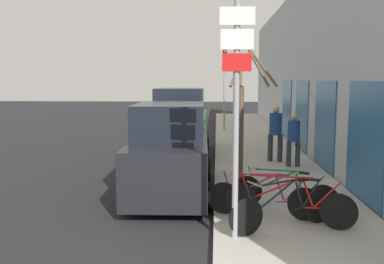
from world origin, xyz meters
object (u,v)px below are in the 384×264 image
(signpost, at_px, (236,107))
(parked_car_0, at_px, (170,153))
(bicycle_3, at_px, (284,192))
(pedestrian_near, at_px, (276,129))
(bicycle_2, at_px, (263,198))
(parked_car_1, at_px, (180,125))
(bicycle_1, at_px, (288,202))
(bicycle_0, at_px, (284,208))
(pedestrian_far, at_px, (294,136))
(street_tree, at_px, (242,118))
(traffic_light, at_px, (225,75))

(signpost, relative_size, parked_car_0, 0.86)
(bicycle_3, bearing_deg, pedestrian_near, 19.89)
(bicycle_2, distance_m, parked_car_1, 7.92)
(bicycle_1, xyz_separation_m, parked_car_1, (-2.65, 7.90, 0.58))
(parked_car_1, bearing_deg, bicycle_3, -69.69)
(parked_car_1, bearing_deg, parked_car_0, -88.26)
(bicycle_0, height_order, pedestrian_far, pedestrian_far)
(bicycle_3, xyz_separation_m, parked_car_0, (-2.49, 1.67, 0.49))
(pedestrian_near, height_order, street_tree, street_tree)
(bicycle_3, xyz_separation_m, traffic_light, (-0.98, 13.61, 2.52))
(signpost, xyz_separation_m, parked_car_1, (-1.64, 8.71, -1.23))
(pedestrian_far, bearing_deg, bicycle_0, -107.58)
(bicycle_2, bearing_deg, signpost, 164.55)
(bicycle_3, bearing_deg, pedestrian_far, 13.39)
(signpost, height_order, bicycle_1, signpost)
(parked_car_0, relative_size, street_tree, 1.24)
(bicycle_1, relative_size, traffic_light, 0.51)
(bicycle_2, bearing_deg, parked_car_0, 55.23)
(bicycle_1, distance_m, parked_car_1, 8.35)
(bicycle_2, bearing_deg, bicycle_3, -32.67)
(bicycle_2, relative_size, pedestrian_far, 1.32)
(signpost, distance_m, pedestrian_near, 7.15)
(pedestrian_far, bearing_deg, traffic_light, 95.86)
(signpost, distance_m, bicycle_0, 2.08)
(pedestrian_far, bearing_deg, bicycle_3, -108.30)
(bicycle_3, relative_size, parked_car_1, 0.43)
(bicycle_0, bearing_deg, street_tree, -17.55)
(traffic_light, bearing_deg, parked_car_0, -97.20)
(bicycle_0, relative_size, street_tree, 0.54)
(bicycle_1, bearing_deg, signpost, 149.82)
(bicycle_1, height_order, pedestrian_far, pedestrian_far)
(signpost, relative_size, bicycle_1, 1.70)
(parked_car_0, bearing_deg, pedestrian_near, 48.25)
(bicycle_3, distance_m, pedestrian_far, 4.61)
(bicycle_0, bearing_deg, bicycle_2, -3.84)
(parked_car_1, distance_m, pedestrian_far, 4.52)
(bicycle_1, xyz_separation_m, bicycle_3, (0.06, 0.80, -0.02))
(signpost, distance_m, pedestrian_far, 6.53)
(parked_car_0, distance_m, street_tree, 1.95)
(bicycle_0, bearing_deg, bicycle_1, -47.05)
(bicycle_2, xyz_separation_m, parked_car_1, (-2.24, 7.58, 0.59))
(pedestrian_far, bearing_deg, signpost, -114.56)
(street_tree, bearing_deg, parked_car_0, -173.47)
(pedestrian_near, bearing_deg, parked_car_1, -16.12)
(traffic_light, bearing_deg, pedestrian_far, -78.00)
(bicycle_0, xyz_separation_m, street_tree, (-0.58, 3.00, 1.33))
(bicycle_2, bearing_deg, parked_car_1, 28.47)
(traffic_light, bearing_deg, street_tree, -88.88)
(bicycle_0, xyz_separation_m, bicycle_1, (0.11, 0.33, 0.01))
(bicycle_0, distance_m, parked_car_1, 8.63)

